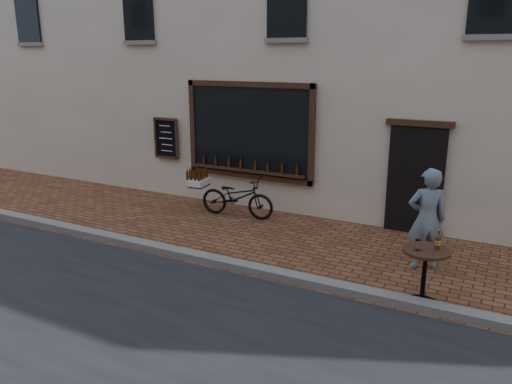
% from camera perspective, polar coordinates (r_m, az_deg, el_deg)
% --- Properties ---
extents(ground, '(90.00, 90.00, 0.00)m').
position_cam_1_polar(ground, '(8.36, -0.55, -9.70)').
color(ground, '#59301D').
rests_on(ground, ground).
extents(kerb, '(90.00, 0.25, 0.12)m').
position_cam_1_polar(kerb, '(8.49, 0.09, -8.83)').
color(kerb, slate).
rests_on(kerb, ground).
extents(cargo_bicycle, '(2.09, 0.76, 0.98)m').
position_cam_1_polar(cargo_bicycle, '(11.25, -2.34, -0.50)').
color(cargo_bicycle, black).
rests_on(cargo_bicycle, ground).
extents(bistro_table, '(0.67, 0.67, 1.16)m').
position_cam_1_polar(bistro_table, '(7.66, 18.77, -7.95)').
color(bistro_table, black).
rests_on(bistro_table, ground).
extents(pedestrian, '(0.76, 0.65, 1.76)m').
position_cam_1_polar(pedestrian, '(8.86, 18.94, -2.95)').
color(pedestrian, slate).
rests_on(pedestrian, ground).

